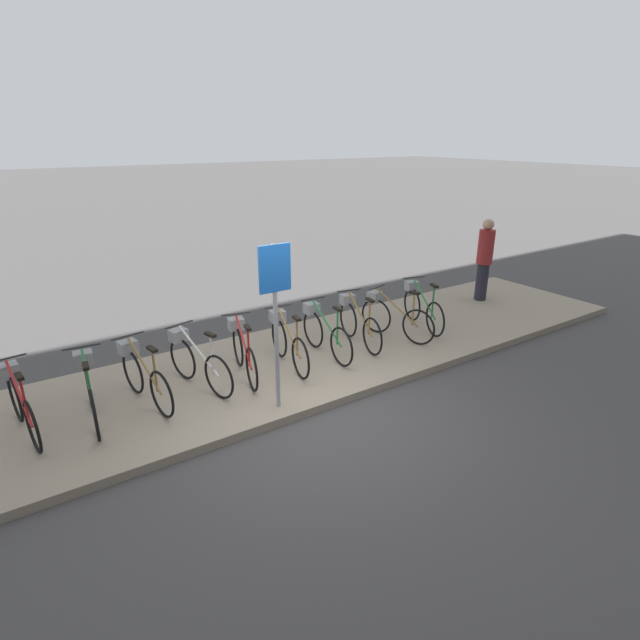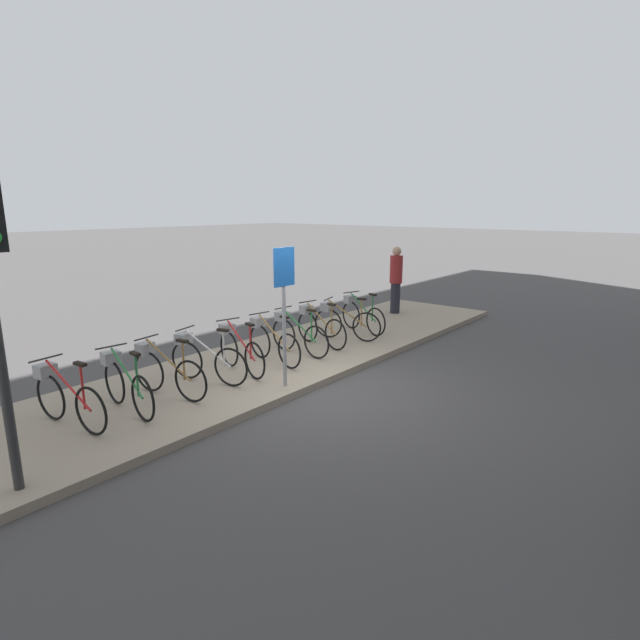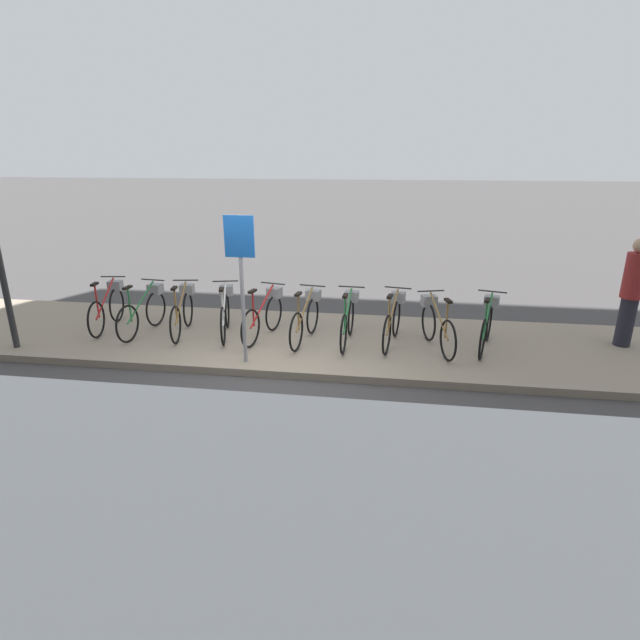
% 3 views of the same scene
% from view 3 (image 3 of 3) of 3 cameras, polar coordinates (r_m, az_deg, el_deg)
% --- Properties ---
extents(ground_plane, '(120.00, 120.00, 0.00)m').
position_cam_3_polar(ground_plane, '(7.54, -5.94, -6.64)').
color(ground_plane, '#423F3F').
extents(sidewalk, '(14.91, 2.93, 0.12)m').
position_cam_3_polar(sidewalk, '(8.83, -3.67, -2.30)').
color(sidewalk, gray).
rests_on(sidewalk, ground_plane).
extents(parked_bicycle_0, '(0.46, 1.54, 0.95)m').
position_cam_3_polar(parked_bicycle_0, '(9.94, -23.03, 1.56)').
color(parked_bicycle_0, black).
rests_on(parked_bicycle_0, sidewalk).
extents(parked_bicycle_1, '(0.46, 1.54, 0.95)m').
position_cam_3_polar(parked_bicycle_1, '(9.46, -19.39, 1.19)').
color(parked_bicycle_1, black).
rests_on(parked_bicycle_1, sidewalk).
extents(parked_bicycle_2, '(0.46, 1.53, 0.95)m').
position_cam_3_polar(parked_bicycle_2, '(9.22, -15.40, 1.14)').
color(parked_bicycle_2, black).
rests_on(parked_bicycle_2, sidewalk).
extents(parked_bicycle_3, '(0.54, 1.51, 0.95)m').
position_cam_3_polar(parked_bicycle_3, '(8.98, -10.78, 1.03)').
color(parked_bicycle_3, black).
rests_on(parked_bicycle_3, sidewalk).
extents(parked_bicycle_4, '(0.50, 1.52, 0.95)m').
position_cam_3_polar(parked_bicycle_4, '(8.74, -6.31, 0.76)').
color(parked_bicycle_4, black).
rests_on(parked_bicycle_4, sidewalk).
extents(parked_bicycle_5, '(0.46, 1.53, 0.95)m').
position_cam_3_polar(parked_bicycle_5, '(8.53, -1.55, 0.43)').
color(parked_bicycle_5, black).
rests_on(parked_bicycle_5, sidewalk).
extents(parked_bicycle_6, '(0.46, 1.54, 0.95)m').
position_cam_3_polar(parked_bicycle_6, '(8.45, 3.25, 0.24)').
color(parked_bicycle_6, black).
rests_on(parked_bicycle_6, sidewalk).
extents(parked_bicycle_7, '(0.46, 1.53, 0.95)m').
position_cam_3_polar(parked_bicycle_7, '(8.48, 8.36, 0.13)').
color(parked_bicycle_7, black).
rests_on(parked_bicycle_7, sidewalk).
extents(parked_bicycle_8, '(0.57, 1.50, 0.95)m').
position_cam_3_polar(parked_bicycle_8, '(8.40, 13.14, -0.36)').
color(parked_bicycle_8, black).
rests_on(parked_bicycle_8, sidewalk).
extents(parked_bicycle_9, '(0.57, 1.50, 0.95)m').
position_cam_3_polar(parked_bicycle_9, '(8.62, 18.57, -0.36)').
color(parked_bicycle_9, black).
rests_on(parked_bicycle_9, sidewalk).
extents(pedestrian, '(0.34, 0.34, 1.80)m').
position_cam_3_polar(pedestrian, '(9.58, 32.09, 2.91)').
color(pedestrian, '#23232D').
rests_on(pedestrian, sidewalk).
extents(sign_post, '(0.44, 0.07, 2.25)m').
position_cam_3_polar(sign_post, '(7.39, -9.04, 6.24)').
color(sign_post, '#99999E').
rests_on(sign_post, sidewalk).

